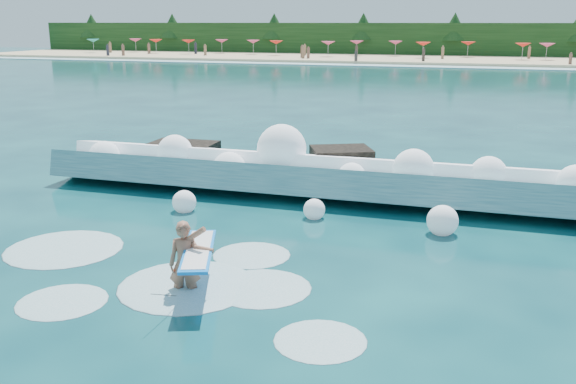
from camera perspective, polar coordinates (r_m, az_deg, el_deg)
name	(u,v)px	position (r m, az deg, el deg)	size (l,w,h in m)	color
ground	(198,259)	(14.75, -7.99, -5.96)	(200.00, 200.00, 0.00)	#072F3A
beach	(450,60)	(90.71, 14.20, 11.32)	(140.00, 20.00, 0.40)	tan
wet_band	(443,66)	(79.77, 13.63, 10.80)	(140.00, 5.00, 0.08)	silver
treeline	(456,40)	(100.59, 14.70, 12.91)	(140.00, 4.00, 5.00)	black
breaking_wave	(315,178)	(19.89, 2.39, 1.24)	(17.31, 2.73, 1.49)	teal
rock_cluster	(251,166)	(22.08, -3.32, 2.36)	(8.09, 3.32, 1.35)	black
surfer_with_board	(188,261)	(12.88, -8.89, -6.09)	(1.35, 2.92, 1.75)	#935C44
wave_spray	(307,164)	(19.77, 1.72, 2.47)	(15.65, 4.61, 2.13)	white
surf_foam	(157,274)	(14.07, -11.54, -7.18)	(9.16, 5.28, 0.14)	silver
beach_umbrellas	(450,44)	(92.68, 14.21, 12.65)	(112.02, 6.84, 0.50)	teal
beachgoers	(381,53)	(89.24, 8.28, 12.17)	(100.74, 10.53, 1.59)	#3F332D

